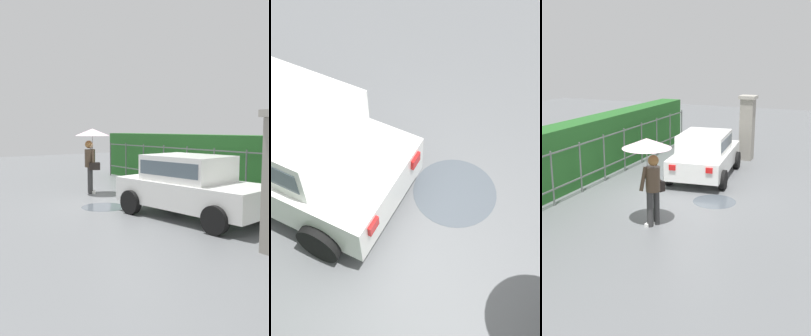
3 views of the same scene
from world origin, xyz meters
TOP-DOWN VIEW (x-y plane):
  - ground_plane at (0.00, 0.00)m, footprint 40.00×40.00m
  - car at (1.99, 0.09)m, footprint 3.89×2.21m
  - pedestrian at (-2.38, -0.13)m, footprint 1.14×1.14m
  - gate_pillar at (4.80, -0.54)m, footprint 0.60×0.60m
  - fence_section at (0.23, 2.83)m, footprint 12.44×0.05m
  - hedge_row at (0.23, 3.56)m, footprint 13.39×0.90m
  - puddle_near at (-0.21, -1.00)m, footprint 1.19×1.19m

SIDE VIEW (x-z plane):
  - ground_plane at x=0.00m, z-range 0.00..0.00m
  - puddle_near at x=-0.21m, z-range 0.00..0.00m
  - car at x=1.99m, z-range 0.06..1.54m
  - fence_section at x=0.23m, z-range 0.08..1.58m
  - hedge_row at x=0.23m, z-range 0.00..1.90m
  - gate_pillar at x=4.80m, z-range 0.03..2.45m
  - pedestrian at x=-2.38m, z-range 0.59..2.70m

